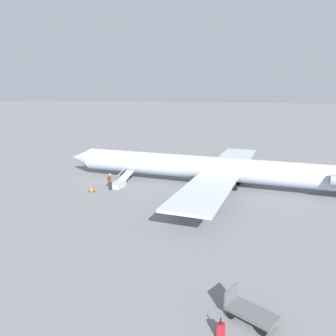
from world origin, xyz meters
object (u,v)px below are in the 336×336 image
passenger (110,180)px  airplane_main (218,169)px  suitcase (220,330)px  boarding_stairs (119,183)px  luggage_cart (249,311)px

passenger → airplane_main: bearing=-62.4°
passenger → suitcase: size_ratio=1.98×
airplane_main → boarding_stairs: bearing=20.9°
boarding_stairs → luggage_cart: bearing=-137.1°
boarding_stairs → suitcase: 23.47m
airplane_main → suitcase: bearing=102.2°
luggage_cart → suitcase: (0.96, 1.47, -0.13)m
airplane_main → suitcase: (-4.90, 22.07, -1.60)m
passenger → suitcase: bearing=-138.4°
boarding_stairs → passenger: 1.66m
boarding_stairs → suitcase: (-14.76, 18.25, -0.04)m
airplane_main → boarding_stairs: airplane_main is taller
luggage_cart → airplane_main: bearing=-51.9°
suitcase → boarding_stairs: bearing=-51.0°
boarding_stairs → luggage_cart: size_ratio=1.64×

